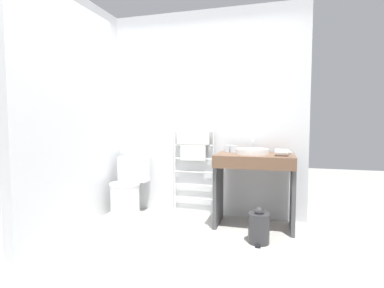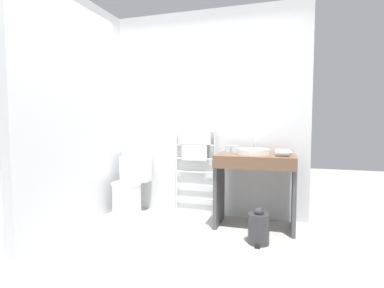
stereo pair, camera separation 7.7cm
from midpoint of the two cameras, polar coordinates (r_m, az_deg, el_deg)
name	(u,v)px [view 1 (the left image)]	position (r m, az deg, el deg)	size (l,w,h in m)	color
ground_plane	(160,263)	(2.77, -6.97, -21.59)	(12.00, 12.00, 0.00)	#B2AFA8
wall_back	(203,114)	(3.92, 1.47, 5.72)	(2.62, 0.12, 2.61)	silver
wall_side	(83,113)	(3.75, -20.63, 5.52)	(0.12, 2.15, 2.61)	silver
toilet	(128,191)	(4.00, -12.69, -8.65)	(0.39, 0.53, 0.75)	white
towel_radiator	(193,153)	(3.86, -0.32, -1.70)	(0.55, 0.06, 1.12)	white
vanity_counter	(254,179)	(3.48, 11.19, -6.49)	(0.87, 0.55, 0.84)	brown
sink_basin	(252,151)	(3.47, 10.75, -1.34)	(0.37, 0.37, 0.06)	white
faucet	(253,144)	(3.67, 11.05, -0.06)	(0.02, 0.10, 0.15)	silver
cup_near_wall	(228,149)	(3.65, 6.22, -0.88)	(0.08, 0.08, 0.08)	silver
cup_near_edge	(233,149)	(3.61, 7.25, -0.94)	(0.08, 0.08, 0.09)	silver
hair_dryer	(282,152)	(3.35, 16.21, -1.54)	(0.19, 0.18, 0.08)	white
trash_bin	(259,227)	(3.15, 11.90, -15.25)	(0.21, 0.24, 0.37)	#333335
bath_mat	(106,233)	(3.49, -16.76, -16.00)	(0.56, 0.36, 0.01)	silver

